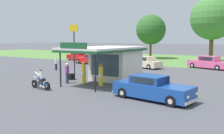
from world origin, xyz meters
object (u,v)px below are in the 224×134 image
Objects in this scene: parked_car_back_row_left at (208,63)px; spare_tire_stack at (72,77)px; gas_pump_offside at (101,76)px; parked_car_back_row_centre_right at (79,56)px; parked_car_second_row_spare at (144,63)px; featured_classic_sedan at (152,89)px; roadside_pole_sign at (74,41)px; bystander_leaning_by_kiosk at (56,64)px; motorcycle_with_rider at (41,81)px; gas_pump_nearside at (84,74)px; bystander_strolling_foreground at (67,73)px; parked_car_back_row_far_right at (91,60)px.

spare_tire_stack is at bearing -118.11° from parked_car_back_row_left.
gas_pump_offside is 0.37× the size of parked_car_back_row_centre_right.
gas_pump_offside is 13.93m from parked_car_second_row_spare.
featured_classic_sedan is 13.44m from roadside_pole_sign.
parked_car_back_row_centre_right is 13.48m from bystander_leaning_by_kiosk.
bystander_leaning_by_kiosk is (-7.60, 8.98, 0.13)m from motorcycle_with_rider.
featured_classic_sedan is 3.58× the size of bystander_leaning_by_kiosk.
parked_car_second_row_spare is 3.66× the size of bystander_leaning_by_kiosk.
bystander_leaning_by_kiosk is at bearing 152.14° from gas_pump_offside.
gas_pump_offside reaches higher than parked_car_back_row_left.
spare_tire_stack is at bearing -96.25° from parked_car_second_row_spare.
gas_pump_nearside is at bearing 166.48° from featured_classic_sedan.
motorcycle_with_rider is 25.12m from parked_car_back_row_centre_right.
bystander_strolling_foreground reaches higher than parked_car_back_row_left.
parked_car_back_row_left is (4.13, 17.29, -0.13)m from gas_pump_offside.
motorcycle_with_rider is at bearing -113.84° from gas_pump_nearside.
featured_classic_sedan is at bearing -61.77° from parked_car_second_row_spare.
roadside_pole_sign is at bearing 125.43° from bystander_strolling_foreground.
bystander_strolling_foreground reaches higher than parked_car_back_row_centre_right.
parked_car_second_row_spare reaches higher than bystander_leaning_by_kiosk.
bystander_leaning_by_kiosk is 7.75m from spare_tire_stack.
roadside_pole_sign reaches higher than parked_car_second_row_spare.
gas_pump_nearside is 10.69m from bystander_leaning_by_kiosk.
motorcycle_with_rider is 0.40× the size of parked_car_second_row_spare.
parked_car_back_row_centre_right is (-22.50, 19.15, 0.00)m from featured_classic_sedan.
bystander_leaning_by_kiosk is (6.54, -11.78, 0.08)m from parked_car_back_row_centre_right.
roadside_pole_sign is at bearing -50.84° from parked_car_back_row_centre_right.
gas_pump_offside is at bearing 45.82° from motorcycle_with_rider.
parked_car_back_row_far_right is 1.02× the size of parked_car_second_row_spare.
parked_car_back_row_left is at bearing 61.89° from spare_tire_stack.
roadside_pole_sign is (5.35, -9.61, 2.89)m from parked_car_back_row_far_right.
parked_car_second_row_spare is (8.88, -0.27, 0.03)m from parked_car_back_row_far_right.
bystander_strolling_foreground is at bearing -174.50° from gas_pump_offside.
parked_car_second_row_spare is at bearing 45.49° from bystander_leaning_by_kiosk.
gas_pump_nearside is at bearing -28.34° from spare_tire_stack.
motorcycle_with_rider is 0.41× the size of parked_car_back_row_left.
parked_car_second_row_spare reaches higher than spare_tire_stack.
spare_tire_stack is at bearing 151.66° from gas_pump_nearside.
gas_pump_nearside is 1.03× the size of gas_pump_offside.
parked_car_back_row_left is at bearing 71.26° from gas_pump_nearside.
parked_car_back_row_left is at bearing 67.14° from bystander_strolling_foreground.
parked_car_back_row_centre_right is at bearing 146.35° from parked_car_back_row_far_right.
gas_pump_nearside is 0.37× the size of roadside_pole_sign.
gas_pump_nearside is 23.42m from parked_car_back_row_centre_right.
featured_classic_sedan reaches higher than parked_car_back_row_centre_right.
gas_pump_nearside is 1.74m from gas_pump_offside.
bystander_leaning_by_kiosk is at bearing 130.24° from motorcycle_with_rider.
parked_car_back_row_far_right is 3.73× the size of bystander_leaning_by_kiosk.
gas_pump_nearside is 7.11m from featured_classic_sedan.
gas_pump_nearside is 0.38× the size of parked_car_back_row_centre_right.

